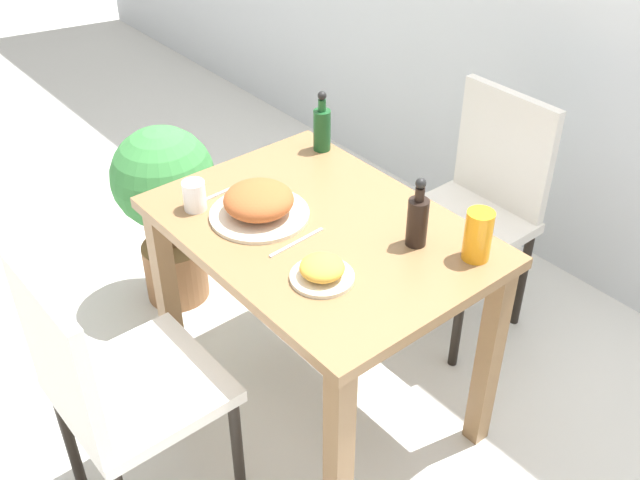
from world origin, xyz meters
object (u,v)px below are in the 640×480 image
at_px(juice_glass, 478,235).
at_px(sauce_bottle, 322,127).
at_px(food_plate, 259,203).
at_px(condiment_bottle, 418,219).
at_px(potted_plant_left, 166,198).
at_px(chair_far, 478,201).
at_px(drink_cup, 194,196).
at_px(side_plate, 322,271).
at_px(chair_near, 111,384).

distance_m(juice_glass, sauce_bottle, 0.75).
xyz_separation_m(food_plate, juice_glass, (0.55, 0.34, 0.03)).
relative_size(condiment_bottle, potted_plant_left, 0.28).
xyz_separation_m(chair_far, drink_cup, (-0.30, -0.99, 0.28)).
height_order(chair_far, juice_glass, chair_far).
bearing_deg(food_plate, potted_plant_left, 177.13).
bearing_deg(chair_far, juice_glass, -52.56).
bearing_deg(side_plate, sauce_bottle, 140.29).
bearing_deg(chair_near, chair_far, -90.98).
distance_m(food_plate, juice_glass, 0.64).
distance_m(chair_far, potted_plant_left, 1.17).
xyz_separation_m(chair_near, food_plate, (-0.12, 0.58, 0.27)).
bearing_deg(chair_far, potted_plant_left, -134.56).
height_order(chair_far, condiment_bottle, condiment_bottle).
bearing_deg(side_plate, condiment_bottle, 81.64).
xyz_separation_m(food_plate, potted_plant_left, (-0.67, 0.03, -0.33)).
xyz_separation_m(chair_far, side_plate, (0.21, -0.91, 0.26)).
height_order(chair_near, side_plate, chair_near).
bearing_deg(juice_glass, condiment_bottle, -152.24).
xyz_separation_m(chair_far, condiment_bottle, (0.25, -0.61, 0.31)).
relative_size(side_plate, condiment_bottle, 0.81).
xyz_separation_m(chair_far, juice_glass, (0.40, -0.53, 0.30)).
distance_m(chair_far, drink_cup, 1.07).
height_order(chair_near, sauce_bottle, sauce_bottle).
relative_size(chair_far, juice_glass, 6.14).
height_order(condiment_bottle, potted_plant_left, condiment_bottle).
xyz_separation_m(food_plate, drink_cup, (-0.16, -0.12, 0.00)).
xyz_separation_m(side_plate, condiment_bottle, (0.04, 0.31, 0.05)).
distance_m(chair_near, sauce_bottle, 1.09).
height_order(chair_near, juice_glass, chair_near).
relative_size(food_plate, side_plate, 1.73).
height_order(side_plate, juice_glass, juice_glass).
xyz_separation_m(chair_far, food_plate, (-0.14, -0.86, 0.27)).
distance_m(sauce_bottle, condiment_bottle, 0.61).
height_order(drink_cup, juice_glass, juice_glass).
relative_size(drink_cup, sauce_bottle, 0.43).
relative_size(sauce_bottle, potted_plant_left, 0.28).
xyz_separation_m(chair_near, side_plate, (0.23, 0.54, 0.26)).
height_order(chair_far, side_plate, chair_far).
xyz_separation_m(juice_glass, sauce_bottle, (-0.74, 0.07, 0.01)).
relative_size(chair_far, condiment_bottle, 4.27).
relative_size(chair_near, juice_glass, 6.14).
bearing_deg(sauce_bottle, drink_cup, -85.42).
bearing_deg(potted_plant_left, sauce_bottle, 38.15).
relative_size(chair_near, drink_cup, 9.83).
bearing_deg(food_plate, side_plate, -7.83).
bearing_deg(food_plate, condiment_bottle, 33.16).
distance_m(side_plate, potted_plant_left, 1.07).
relative_size(juice_glass, condiment_bottle, 0.70).
height_order(side_plate, sauce_bottle, sauce_bottle).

